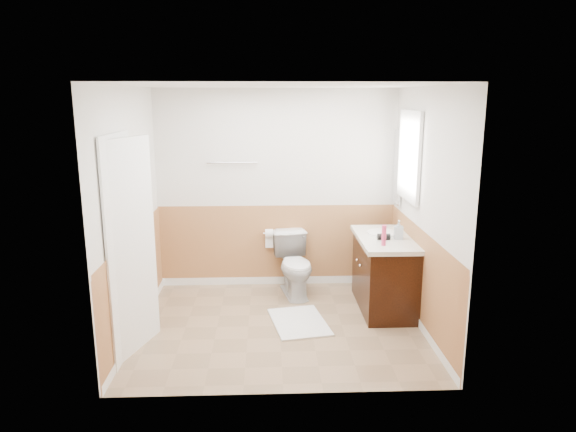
{
  "coord_description": "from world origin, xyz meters",
  "views": [
    {
      "loc": [
        -0.12,
        -5.14,
        2.39
      ],
      "look_at": [
        0.1,
        0.25,
        1.15
      ],
      "focal_mm": 32.38,
      "sensor_mm": 36.0,
      "label": 1
    }
  ],
  "objects_px": {
    "toilet": "(295,265)",
    "bath_mat": "(299,322)",
    "lotion_bottle": "(384,235)",
    "vanity_cabinet": "(384,275)",
    "soap_dispenser": "(399,230)"
  },
  "relations": [
    {
      "from": "vanity_cabinet",
      "to": "bath_mat",
      "type": "bearing_deg",
      "value": -158.92
    },
    {
      "from": "toilet",
      "to": "soap_dispenser",
      "type": "bearing_deg",
      "value": -36.52
    },
    {
      "from": "toilet",
      "to": "soap_dispenser",
      "type": "distance_m",
      "value": 1.38
    },
    {
      "from": "bath_mat",
      "to": "vanity_cabinet",
      "type": "xyz_separation_m",
      "value": [
        1.0,
        0.39,
        0.39
      ]
    },
    {
      "from": "vanity_cabinet",
      "to": "lotion_bottle",
      "type": "xyz_separation_m",
      "value": [
        -0.1,
        -0.33,
        0.56
      ]
    },
    {
      "from": "toilet",
      "to": "lotion_bottle",
      "type": "relative_size",
      "value": 3.44
    },
    {
      "from": "bath_mat",
      "to": "soap_dispenser",
      "type": "height_order",
      "value": "soap_dispenser"
    },
    {
      "from": "vanity_cabinet",
      "to": "soap_dispenser",
      "type": "xyz_separation_m",
      "value": [
        0.12,
        -0.09,
        0.56
      ]
    },
    {
      "from": "bath_mat",
      "to": "vanity_cabinet",
      "type": "relative_size",
      "value": 0.73
    },
    {
      "from": "lotion_bottle",
      "to": "soap_dispenser",
      "type": "xyz_separation_m",
      "value": [
        0.22,
        0.25,
        -0.0
      ]
    },
    {
      "from": "toilet",
      "to": "vanity_cabinet",
      "type": "height_order",
      "value": "vanity_cabinet"
    },
    {
      "from": "lotion_bottle",
      "to": "vanity_cabinet",
      "type": "bearing_deg",
      "value": 73.33
    },
    {
      "from": "toilet",
      "to": "bath_mat",
      "type": "height_order",
      "value": "toilet"
    },
    {
      "from": "soap_dispenser",
      "to": "vanity_cabinet",
      "type": "bearing_deg",
      "value": 144.61
    },
    {
      "from": "vanity_cabinet",
      "to": "lotion_bottle",
      "type": "height_order",
      "value": "lotion_bottle"
    }
  ]
}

